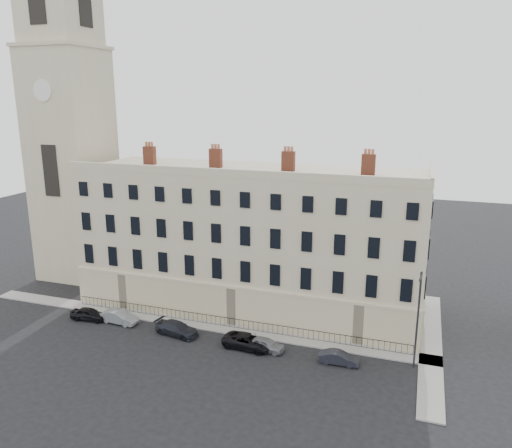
# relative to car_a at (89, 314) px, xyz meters

# --- Properties ---
(ground) EXTENTS (160.00, 160.00, 0.00)m
(ground) POSITION_rel_car_a_xyz_m (20.39, -2.43, -0.65)
(ground) COLOR black
(ground) RESTS_ON ground
(terrace) EXTENTS (36.22, 12.22, 17.00)m
(terrace) POSITION_rel_car_a_xyz_m (14.42, 9.54, 6.85)
(terrace) COLOR #C4B692
(terrace) RESTS_ON ground
(church_tower) EXTENTS (8.00, 8.13, 44.00)m
(church_tower) POSITION_rel_car_a_xyz_m (-9.61, 11.57, 18.01)
(church_tower) COLOR #C4B692
(church_tower) RESTS_ON ground
(pavement_terrace) EXTENTS (48.00, 2.00, 0.12)m
(pavement_terrace) POSITION_rel_car_a_xyz_m (10.39, 2.57, -0.59)
(pavement_terrace) COLOR gray
(pavement_terrace) RESTS_ON ground
(pavement_east_return) EXTENTS (2.00, 24.00, 0.12)m
(pavement_east_return) POSITION_rel_car_a_xyz_m (33.39, 5.57, -0.59)
(pavement_east_return) COLOR gray
(pavement_east_return) RESTS_ON ground
(railings) EXTENTS (35.00, 0.04, 0.96)m
(railings) POSITION_rel_car_a_xyz_m (14.39, 2.97, -0.10)
(railings) COLOR black
(railings) RESTS_ON ground
(car_a) EXTENTS (3.95, 1.93, 1.30)m
(car_a) POSITION_rel_car_a_xyz_m (0.00, 0.00, 0.00)
(car_a) COLOR black
(car_a) RESTS_ON ground
(car_b) EXTENTS (4.09, 1.73, 1.31)m
(car_b) POSITION_rel_car_a_xyz_m (3.39, 0.37, 0.01)
(car_b) COLOR gray
(car_b) RESTS_ON ground
(car_c) EXTENTS (4.69, 2.50, 1.29)m
(car_c) POSITION_rel_car_a_xyz_m (10.13, -0.08, -0.00)
(car_c) COLOR black
(car_c) RESTS_ON ground
(car_d) EXTENTS (4.85, 2.48, 1.31)m
(car_d) POSITION_rel_car_a_xyz_m (17.51, -0.32, 0.01)
(car_d) COLOR black
(car_d) RESTS_ON ground
(car_e) EXTENTS (3.69, 1.73, 1.22)m
(car_e) POSITION_rel_car_a_xyz_m (19.15, -0.26, -0.04)
(car_e) COLOR gray
(car_e) RESTS_ON ground
(car_f) EXTENTS (3.48, 1.32, 1.13)m
(car_f) POSITION_rel_car_a_xyz_m (25.86, -0.46, -0.08)
(car_f) COLOR #22242E
(car_f) RESTS_ON ground
(streetlamp) EXTENTS (0.27, 1.86, 8.59)m
(streetlamp) POSITION_rel_car_a_xyz_m (32.00, 0.95, 4.11)
(streetlamp) COLOR #2F2F34
(streetlamp) RESTS_ON ground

